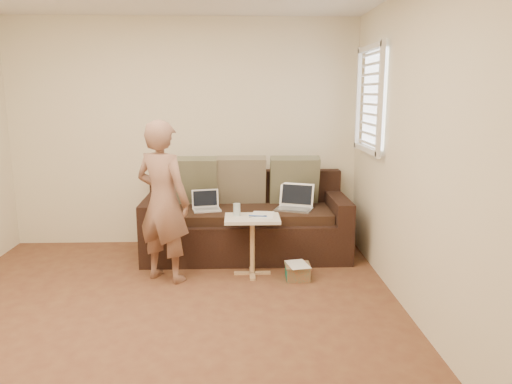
# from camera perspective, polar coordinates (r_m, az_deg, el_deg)

# --- Properties ---
(floor) EXTENTS (4.50, 4.50, 0.00)m
(floor) POSITION_cam_1_polar(r_m,az_deg,el_deg) (3.87, -11.62, -15.78)
(floor) COLOR #5A2F21
(floor) RESTS_ON ground
(wall_back) EXTENTS (4.00, 0.00, 4.00)m
(wall_back) POSITION_cam_1_polar(r_m,az_deg,el_deg) (5.69, -8.45, 6.82)
(wall_back) COLOR beige
(wall_back) RESTS_ON ground
(wall_right) EXTENTS (0.00, 4.50, 4.50)m
(wall_right) POSITION_cam_1_polar(r_m,az_deg,el_deg) (3.68, 19.89, 3.67)
(wall_right) COLOR beige
(wall_right) RESTS_ON ground
(window_blinds) EXTENTS (0.12, 0.88, 1.08)m
(window_blinds) POSITION_cam_1_polar(r_m,az_deg,el_deg) (5.06, 13.32, 10.59)
(window_blinds) COLOR white
(window_blinds) RESTS_ON wall_right
(sofa) EXTENTS (2.20, 0.95, 0.85)m
(sofa) POSITION_cam_1_polar(r_m,az_deg,el_deg) (5.33, -1.15, -2.93)
(sofa) COLOR black
(sofa) RESTS_ON ground
(pillow_left) EXTENTS (0.55, 0.29, 0.57)m
(pillow_left) POSITION_cam_1_polar(r_m,az_deg,el_deg) (5.49, -7.48, 1.30)
(pillow_left) COLOR #5B5D45
(pillow_left) RESTS_ON sofa
(pillow_mid) EXTENTS (0.55, 0.27, 0.57)m
(pillow_mid) POSITION_cam_1_polar(r_m,az_deg,el_deg) (5.48, -1.73, 1.39)
(pillow_mid) COLOR #68624A
(pillow_mid) RESTS_ON sofa
(pillow_right) EXTENTS (0.55, 0.28, 0.57)m
(pillow_right) POSITION_cam_1_polar(r_m,az_deg,el_deg) (5.50, 4.54, 1.38)
(pillow_right) COLOR #5B5D45
(pillow_right) RESTS_ON sofa
(laptop_silver) EXTENTS (0.45, 0.39, 0.25)m
(laptop_silver) POSITION_cam_1_polar(r_m,az_deg,el_deg) (5.26, 4.49, -2.10)
(laptop_silver) COLOR #B7BABC
(laptop_silver) RESTS_ON sofa
(laptop_white) EXTENTS (0.33, 0.27, 0.21)m
(laptop_white) POSITION_cam_1_polar(r_m,az_deg,el_deg) (5.24, -5.84, -2.18)
(laptop_white) COLOR white
(laptop_white) RESTS_ON sofa
(person) EXTENTS (0.67, 0.60, 1.53)m
(person) POSITION_cam_1_polar(r_m,az_deg,el_deg) (4.60, -10.90, -1.11)
(person) COLOR brown
(person) RESTS_ON ground
(side_table) EXTENTS (0.53, 0.37, 0.58)m
(side_table) POSITION_cam_1_polar(r_m,az_deg,el_deg) (4.77, -0.44, -6.36)
(side_table) COLOR silver
(side_table) RESTS_ON ground
(drinking_glass) EXTENTS (0.07, 0.07, 0.12)m
(drinking_glass) POSITION_cam_1_polar(r_m,az_deg,el_deg) (4.73, -2.27, -2.09)
(drinking_glass) COLOR silver
(drinking_glass) RESTS_ON side_table
(scissors) EXTENTS (0.18, 0.10, 0.02)m
(scissors) POSITION_cam_1_polar(r_m,az_deg,el_deg) (4.68, 0.22, -2.86)
(scissors) COLOR silver
(scissors) RESTS_ON side_table
(paper_on_table) EXTENTS (0.25, 0.33, 0.00)m
(paper_on_table) POSITION_cam_1_polar(r_m,az_deg,el_deg) (4.75, 0.80, -2.72)
(paper_on_table) COLOR white
(paper_on_table) RESTS_ON side_table
(striped_box) EXTENTS (0.24, 0.24, 0.15)m
(striped_box) POSITION_cam_1_polar(r_m,az_deg,el_deg) (4.73, 4.92, -9.34)
(striped_box) COLOR red
(striped_box) RESTS_ON ground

